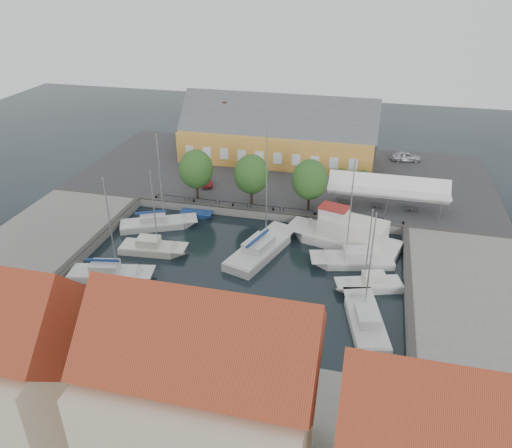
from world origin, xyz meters
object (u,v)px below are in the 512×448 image
at_px(car_red, 206,180).
at_px(east_boat_a, 354,261).
at_px(center_sailboat, 261,251).
at_px(west_boat_d, 109,275).
at_px(west_boat_a, 157,225).
at_px(west_boat_b, 152,249).
at_px(car_silver, 406,156).
at_px(warehouse, 274,136).
at_px(trawler, 347,237).
at_px(east_boat_b, 370,286).
at_px(tent_canopy, 388,188).
at_px(launch_sw, 71,295).
at_px(east_boat_c, 365,322).
at_px(launch_nw, 196,215).

bearing_deg(car_red, east_boat_a, -59.82).
relative_size(center_sailboat, west_boat_d, 1.29).
relative_size(east_boat_a, west_boat_a, 1.02).
height_order(west_boat_a, west_boat_b, west_boat_a).
bearing_deg(car_silver, west_boat_b, 130.00).
bearing_deg(warehouse, trawler, -60.17).
bearing_deg(west_boat_d, center_sailboat, 30.38).
height_order(east_boat_b, west_boat_b, west_boat_b).
bearing_deg(east_boat_a, tent_canopy, 75.98).
height_order(trawler, east_boat_b, east_boat_b).
bearing_deg(tent_canopy, warehouse, 140.14).
height_order(car_silver, center_sailboat, center_sailboat).
height_order(west_boat_d, launch_sw, west_boat_d).
xyz_separation_m(west_boat_b, west_boat_d, (-2.02, -5.51, 0.01)).
bearing_deg(launch_sw, west_boat_a, 81.18).
relative_size(east_boat_a, east_boat_c, 1.10).
height_order(east_boat_a, launch_sw, east_boat_a).
relative_size(car_red, west_boat_a, 0.34).
xyz_separation_m(car_silver, east_boat_a, (-5.63, -28.79, -1.47)).
distance_m(car_red, center_sailboat, 17.69).
relative_size(east_boat_c, launch_sw, 2.51).
bearing_deg(west_boat_d, east_boat_a, 19.59).
distance_m(car_red, east_boat_b, 28.51).
bearing_deg(tent_canopy, west_boat_a, -160.46).
bearing_deg(west_boat_b, east_boat_b, -3.56).
height_order(car_silver, east_boat_c, east_boat_c).
height_order(trawler, launch_sw, trawler).
xyz_separation_m(east_boat_c, launch_sw, (-26.66, -2.25, -0.17)).
height_order(car_red, west_boat_d, west_boat_d).
bearing_deg(warehouse, west_boat_d, -105.53).
xyz_separation_m(car_red, east_boat_c, (22.10, -23.24, -1.39)).
relative_size(east_boat_b, west_boat_a, 0.76).
height_order(warehouse, car_silver, warehouse).
xyz_separation_m(east_boat_c, west_boat_b, (-22.66, 6.95, 0.00)).
xyz_separation_m(car_red, west_boat_a, (-2.31, -10.98, -1.38)).
bearing_deg(launch_nw, warehouse, 73.50).
distance_m(warehouse, car_red, 14.08).
relative_size(car_silver, launch_sw, 0.99).
bearing_deg(west_boat_a, car_red, 78.10).
relative_size(west_boat_a, launch_nw, 2.90).
xyz_separation_m(west_boat_b, launch_sw, (-4.01, -9.20, -0.17)).
bearing_deg(car_silver, launch_sw, 133.24).
height_order(car_red, west_boat_a, west_boat_a).
xyz_separation_m(center_sailboat, east_boat_c, (11.31, -9.28, -0.10)).
bearing_deg(west_boat_b, east_boat_c, -17.06).
bearing_deg(launch_nw, west_boat_a, -132.51).
bearing_deg(launch_nw, tent_canopy, 13.60).
distance_m(warehouse, east_boat_a, 29.31).
height_order(tent_canopy, west_boat_a, west_boat_a).
relative_size(warehouse, car_silver, 6.68).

